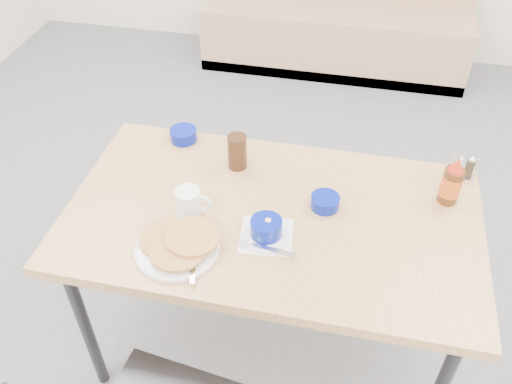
% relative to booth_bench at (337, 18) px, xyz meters
% --- Properties ---
extents(booth_bench, '(1.90, 0.56, 1.22)m').
position_rel_booth_bench_xyz_m(booth_bench, '(0.00, 0.00, 0.00)').
color(booth_bench, tan).
rests_on(booth_bench, ground).
extents(dining_table, '(1.40, 0.80, 0.76)m').
position_rel_booth_bench_xyz_m(dining_table, '(0.00, -2.53, 0.35)').
color(dining_table, tan).
rests_on(dining_table, ground).
extents(pancake_plate, '(0.27, 0.27, 0.05)m').
position_rel_booth_bench_xyz_m(pancake_plate, '(-0.26, -2.76, 0.43)').
color(pancake_plate, white).
rests_on(pancake_plate, dining_table).
extents(coffee_mug, '(0.12, 0.09, 0.10)m').
position_rel_booth_bench_xyz_m(coffee_mug, '(-0.27, -2.59, 0.46)').
color(coffee_mug, white).
rests_on(coffee_mug, dining_table).
extents(grits_setting, '(0.20, 0.19, 0.07)m').
position_rel_booth_bench_xyz_m(grits_setting, '(0.00, -2.64, 0.44)').
color(grits_setting, white).
rests_on(grits_setting, dining_table).
extents(creamer_bowl, '(0.11, 0.11, 0.05)m').
position_rel_booth_bench_xyz_m(creamer_bowl, '(-0.42, -2.19, 0.43)').
color(creamer_bowl, navy).
rests_on(creamer_bowl, dining_table).
extents(butter_bowl, '(0.10, 0.10, 0.04)m').
position_rel_booth_bench_xyz_m(butter_bowl, '(0.17, -2.46, 0.43)').
color(butter_bowl, navy).
rests_on(butter_bowl, dining_table).
extents(amber_tumbler, '(0.09, 0.09, 0.13)m').
position_rel_booth_bench_xyz_m(amber_tumbler, '(-0.17, -2.31, 0.48)').
color(amber_tumbler, '#321C0F').
rests_on(amber_tumbler, dining_table).
extents(condiment_caddy, '(0.10, 0.07, 0.11)m').
position_rel_booth_bench_xyz_m(condiment_caddy, '(0.64, -2.19, 0.45)').
color(condiment_caddy, silver).
rests_on(condiment_caddy, dining_table).
extents(syrup_bottle, '(0.07, 0.07, 0.18)m').
position_rel_booth_bench_xyz_m(syrup_bottle, '(0.58, -2.34, 0.49)').
color(syrup_bottle, '#47230F').
rests_on(syrup_bottle, dining_table).
extents(sugar_wrapper, '(0.05, 0.05, 0.00)m').
position_rel_booth_bench_xyz_m(sugar_wrapper, '(-0.08, -2.61, 0.41)').
color(sugar_wrapper, '#E25B4B').
rests_on(sugar_wrapper, dining_table).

